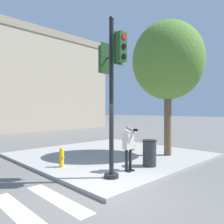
% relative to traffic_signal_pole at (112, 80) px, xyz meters
% --- Properties ---
extents(ground_plane, '(160.00, 160.00, 0.00)m').
position_rel_traffic_signal_pole_xyz_m(ground_plane, '(-0.79, -0.63, -3.26)').
color(ground_plane, slate).
extents(sidewalk_corner, '(8.00, 8.00, 0.12)m').
position_rel_traffic_signal_pole_xyz_m(sidewalk_corner, '(2.71, 2.87, -3.20)').
color(sidewalk_corner, '#9E9B96').
rests_on(sidewalk_corner, ground_plane).
extents(traffic_signal_pole, '(0.48, 1.14, 5.18)m').
position_rel_traffic_signal_pole_xyz_m(traffic_signal_pole, '(0.00, 0.00, 0.00)').
color(traffic_signal_pole, black).
rests_on(traffic_signal_pole, sidewalk_corner).
extents(person_photographer, '(0.58, 0.54, 1.61)m').
position_rel_traffic_signal_pole_xyz_m(person_photographer, '(0.98, 0.13, -2.18)').
color(person_photographer, black).
rests_on(person_photographer, sidewalk_corner).
extents(street_tree, '(3.42, 3.42, 6.46)m').
position_rel_traffic_signal_pole_xyz_m(street_tree, '(4.42, 0.65, 1.41)').
color(street_tree, brown).
rests_on(street_tree, sidewalk_corner).
extents(fire_hydrant, '(0.17, 0.23, 0.75)m').
position_rel_traffic_signal_pole_xyz_m(fire_hydrant, '(-0.45, 2.28, -2.77)').
color(fire_hydrant, yellow).
rests_on(fire_hydrant, sidewalk_corner).
extents(trash_bin, '(0.55, 0.55, 1.01)m').
position_rel_traffic_signal_pole_xyz_m(trash_bin, '(2.06, 0.01, -2.63)').
color(trash_bin, '#2D2D33').
rests_on(trash_bin, sidewalk_corner).
extents(building_right, '(15.81, 9.12, 11.55)m').
position_rel_traffic_signal_pole_xyz_m(building_right, '(8.06, 22.04, 2.52)').
color(building_right, tan).
rests_on(building_right, ground_plane).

